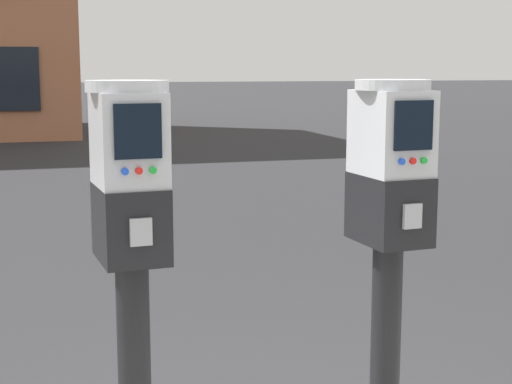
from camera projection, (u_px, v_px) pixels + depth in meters
parking_meter_near_kerb at (131, 238)px, 2.08m from camera, size 0.23×0.26×1.34m
parking_meter_twin_adjacent at (389, 222)px, 2.29m from camera, size 0.23×0.26×1.34m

